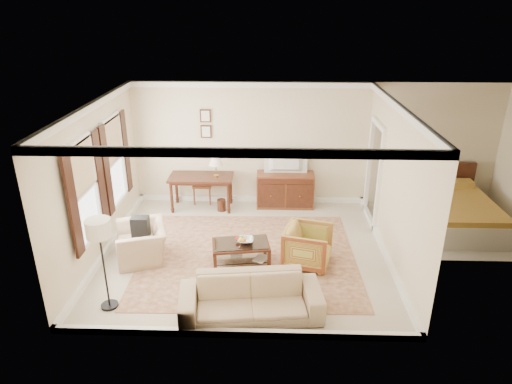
# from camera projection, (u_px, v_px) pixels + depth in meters

# --- Properties ---
(room_shell) EXTENTS (5.51, 5.01, 2.91)m
(room_shell) POSITION_uv_depth(u_px,v_px,m) (244.00, 129.00, 8.01)
(room_shell) COLOR beige
(room_shell) RESTS_ON ground
(annex_bedroom) EXTENTS (3.00, 2.70, 2.90)m
(annex_bedroom) POSITION_uv_depth(u_px,v_px,m) (457.00, 214.00, 9.76)
(annex_bedroom) COLOR beige
(annex_bedroom) RESTS_ON ground
(window_front) EXTENTS (0.12, 1.56, 1.80)m
(window_front) POSITION_uv_depth(u_px,v_px,m) (85.00, 191.00, 7.81)
(window_front) COLOR #CCB284
(window_front) RESTS_ON room_shell
(window_rear) EXTENTS (0.12, 1.56, 1.80)m
(window_rear) POSITION_uv_depth(u_px,v_px,m) (115.00, 161.00, 9.28)
(window_rear) COLOR #CCB284
(window_rear) RESTS_ON room_shell
(doorway) EXTENTS (0.10, 1.12, 2.25)m
(doorway) POSITION_uv_depth(u_px,v_px,m) (374.00, 175.00, 9.85)
(doorway) COLOR white
(doorway) RESTS_ON room_shell
(rug) EXTENTS (4.17, 3.60, 0.01)m
(rug) POSITION_uv_depth(u_px,v_px,m) (248.00, 256.00, 8.79)
(rug) COLOR brown
(rug) RESTS_ON room_shell
(writing_desk) EXTENTS (1.47, 0.74, 0.80)m
(writing_desk) POSITION_uv_depth(u_px,v_px,m) (201.00, 180.00, 10.61)
(writing_desk) COLOR #452013
(writing_desk) RESTS_ON room_shell
(desk_chair) EXTENTS (0.49, 0.49, 1.05)m
(desk_chair) POSITION_uv_depth(u_px,v_px,m) (203.00, 182.00, 11.00)
(desk_chair) COLOR brown
(desk_chair) RESTS_ON room_shell
(desk_lamp) EXTENTS (0.32, 0.32, 0.50)m
(desk_lamp) POSITION_uv_depth(u_px,v_px,m) (216.00, 166.00, 10.46)
(desk_lamp) COLOR silver
(desk_lamp) RESTS_ON writing_desk
(framed_prints) EXTENTS (0.25, 0.04, 0.68)m
(framed_prints) POSITION_uv_depth(u_px,v_px,m) (206.00, 124.00, 10.53)
(framed_prints) COLOR #452013
(framed_prints) RESTS_ON room_shell
(sideboard) EXTENTS (1.34, 0.51, 0.82)m
(sideboard) POSITION_uv_depth(u_px,v_px,m) (285.00, 190.00, 10.82)
(sideboard) COLOR brown
(sideboard) RESTS_ON room_shell
(tv) EXTENTS (0.96, 0.55, 0.13)m
(tv) POSITION_uv_depth(u_px,v_px,m) (286.00, 154.00, 10.46)
(tv) COLOR black
(tv) RESTS_ON sideboard
(coffee_table) EXTENTS (1.12, 0.76, 0.44)m
(coffee_table) POSITION_uv_depth(u_px,v_px,m) (241.00, 248.00, 8.44)
(coffee_table) COLOR #452013
(coffee_table) RESTS_ON room_shell
(fruit_bowl) EXTENTS (0.42, 0.42, 0.10)m
(fruit_bowl) POSITION_uv_depth(u_px,v_px,m) (246.00, 240.00, 8.39)
(fruit_bowl) COLOR silver
(fruit_bowl) RESTS_ON coffee_table
(book_a) EXTENTS (0.28, 0.07, 0.38)m
(book_a) POSITION_uv_depth(u_px,v_px,m) (230.00, 253.00, 8.57)
(book_a) COLOR brown
(book_a) RESTS_ON coffee_table
(book_b) EXTENTS (0.26, 0.16, 0.38)m
(book_b) POSITION_uv_depth(u_px,v_px,m) (256.00, 257.00, 8.46)
(book_b) COLOR brown
(book_b) RESTS_ON coffee_table
(striped_armchair) EXTENTS (0.95, 0.99, 0.84)m
(striped_armchair) POSITION_uv_depth(u_px,v_px,m) (308.00, 244.00, 8.39)
(striped_armchair) COLOR brown
(striped_armchair) RESTS_ON room_shell
(club_armchair) EXTENTS (0.94, 1.18, 0.90)m
(club_armchair) POSITION_uv_depth(u_px,v_px,m) (141.00, 237.00, 8.58)
(club_armchair) COLOR tan
(club_armchair) RESTS_ON room_shell
(backpack) EXTENTS (0.28, 0.36, 0.40)m
(backpack) POSITION_uv_depth(u_px,v_px,m) (140.00, 225.00, 8.52)
(backpack) COLOR black
(backpack) RESTS_ON club_armchair
(sofa) EXTENTS (2.25, 0.89, 0.86)m
(sofa) POSITION_uv_depth(u_px,v_px,m) (251.00, 292.00, 7.00)
(sofa) COLOR tan
(sofa) RESTS_ON room_shell
(floor_lamp) EXTENTS (0.38, 0.38, 1.55)m
(floor_lamp) POSITION_uv_depth(u_px,v_px,m) (99.00, 235.00, 6.86)
(floor_lamp) COLOR black
(floor_lamp) RESTS_ON room_shell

